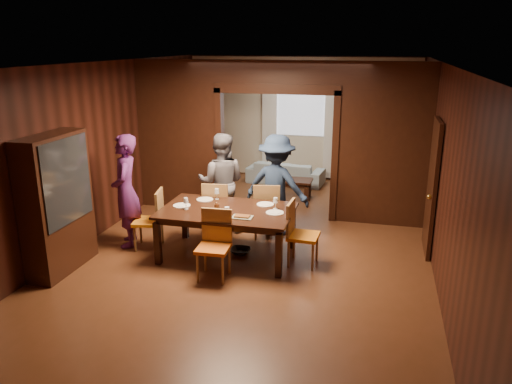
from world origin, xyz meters
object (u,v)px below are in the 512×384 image
(chair_right, at_px, (303,234))
(person_navy, at_px, (277,186))
(person_grey, at_px, (221,183))
(dining_table, at_px, (227,233))
(hutch, at_px, (57,204))
(sofa, at_px, (286,172))
(coffee_table, at_px, (293,188))
(chair_near, at_px, (213,246))
(person_purple, at_px, (126,191))
(chair_far_l, at_px, (218,208))
(chair_left, at_px, (148,219))
(chair_far_r, at_px, (267,210))

(chair_right, bearing_deg, person_navy, 32.62)
(person_grey, xyz_separation_m, dining_table, (0.43, -1.06, -0.49))
(person_grey, relative_size, hutch, 0.87)
(sofa, relative_size, coffee_table, 2.22)
(coffee_table, relative_size, hutch, 0.40)
(dining_table, height_order, chair_near, chair_near)
(person_purple, xyz_separation_m, sofa, (1.80, 4.28, -0.66))
(sofa, height_order, coffee_table, sofa)
(person_navy, xyz_separation_m, chair_far_l, (-0.96, -0.29, -0.39))
(person_grey, distance_m, chair_left, 1.45)
(coffee_table, bearing_deg, chair_near, -95.93)
(coffee_table, bearing_deg, person_grey, -112.14)
(coffee_table, height_order, hutch, hutch)
(person_purple, xyz_separation_m, chair_left, (0.38, -0.06, -0.43))
(hutch, bearing_deg, dining_table, 25.00)
(person_navy, height_order, sofa, person_navy)
(sofa, distance_m, chair_far_r, 3.42)
(chair_far_r, bearing_deg, sofa, -96.25)
(hutch, bearing_deg, chair_far_l, 45.47)
(coffee_table, xyz_separation_m, hutch, (-2.67, -4.27, 0.80))
(dining_table, bearing_deg, chair_far_l, 117.94)
(coffee_table, bearing_deg, dining_table, -98.03)
(person_purple, bearing_deg, person_grey, 106.02)
(sofa, xyz_separation_m, chair_far_r, (0.32, -3.40, 0.23))
(sofa, xyz_separation_m, chair_right, (1.10, -4.35, 0.23))
(coffee_table, bearing_deg, sofa, 108.79)
(person_purple, xyz_separation_m, coffee_table, (2.17, 3.20, -0.72))
(chair_right, relative_size, hutch, 0.48)
(person_navy, height_order, chair_far_r, person_navy)
(person_grey, bearing_deg, person_purple, 30.53)
(person_grey, relative_size, chair_far_l, 1.79)
(person_grey, xyz_separation_m, chair_far_r, (0.84, -0.14, -0.38))
(chair_far_r, bearing_deg, dining_table, 54.40)
(person_purple, height_order, person_grey, person_purple)
(person_navy, xyz_separation_m, chair_left, (-1.87, -1.09, -0.39))
(chair_right, bearing_deg, chair_left, 92.23)
(dining_table, xyz_separation_m, hutch, (-2.21, -1.03, 0.62))
(dining_table, bearing_deg, person_grey, 112.08)
(person_navy, xyz_separation_m, hutch, (-2.75, -2.11, 0.13))
(chair_near, relative_size, hutch, 0.48)
(coffee_table, relative_size, chair_far_r, 0.82)
(person_navy, bearing_deg, person_purple, 35.31)
(person_grey, distance_m, hutch, 2.75)
(person_purple, relative_size, person_grey, 1.06)
(chair_left, distance_m, chair_far_l, 1.21)
(chair_far_r, relative_size, chair_near, 1.00)
(sofa, distance_m, dining_table, 4.32)
(dining_table, distance_m, chair_far_r, 1.02)
(chair_right, relative_size, chair_far_r, 1.00)
(sofa, relative_size, chair_left, 1.83)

